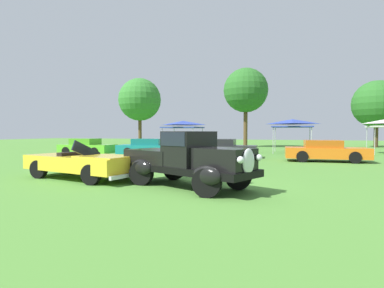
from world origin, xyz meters
name	(u,v)px	position (x,y,z in m)	size (l,w,h in m)	color
ground_plane	(199,187)	(0.00, 0.00, 0.00)	(120.00, 120.00, 0.00)	#4C8433
feature_pickup_truck	(187,159)	(-0.37, -0.05, 0.87)	(4.70, 3.16, 1.70)	black
neighbor_convertible	(84,163)	(-4.45, 0.35, 0.58)	(4.79, 2.62, 1.40)	yellow
show_car_lime	(87,147)	(-11.30, 9.43, 0.60)	(3.92, 1.77, 1.22)	#60C62D
show_car_teal	(150,148)	(-6.67, 10.09, 0.60)	(4.58, 2.35, 1.22)	teal
show_car_charcoal	(222,148)	(-1.80, 11.04, 0.60)	(4.54, 1.93, 1.22)	#28282D
show_car_orange	(325,151)	(4.42, 10.02, 0.60)	(4.52, 1.93, 1.22)	orange
canopy_tent_left_field	(183,124)	(-6.87, 17.32, 2.42)	(3.18, 3.18, 2.71)	#B7B7BC
canopy_tent_center_field	(292,123)	(2.59, 16.86, 2.42)	(3.07, 3.07, 2.71)	#B7B7BC
treeline_far_left	(140,100)	(-16.44, 27.00, 5.91)	(5.53, 5.53, 8.69)	brown
treeline_mid_left	(246,91)	(-2.39, 25.29, 6.28)	(4.89, 4.89, 8.76)	brown
treeline_center	(377,104)	(11.28, 29.31, 4.75)	(5.10, 5.10, 7.31)	#47331E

